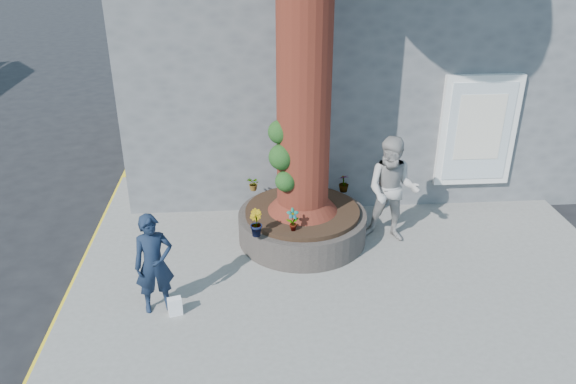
{
  "coord_description": "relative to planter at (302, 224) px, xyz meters",
  "views": [
    {
      "loc": [
        -0.1,
        -6.83,
        5.35
      ],
      "look_at": [
        0.51,
        1.63,
        1.25
      ],
      "focal_mm": 35.0,
      "sensor_mm": 36.0,
      "label": 1
    }
  ],
  "objects": [
    {
      "name": "plant_a",
      "position": [
        -0.23,
        -0.74,
        0.51
      ],
      "size": [
        0.23,
        0.17,
        0.4
      ],
      "primitive_type": "imported",
      "rotation": [
        0.0,
        0.0,
        0.13
      ],
      "color": "gray",
      "rests_on": "planter"
    },
    {
      "name": "stone_shop",
      "position": [
        1.7,
        5.2,
        2.75
      ],
      "size": [
        10.3,
        8.3,
        6.3
      ],
      "color": "#55575A",
      "rests_on": "ground"
    },
    {
      "name": "yellow_line",
      "position": [
        -3.85,
        -1.0,
        -0.41
      ],
      "size": [
        0.1,
        30.0,
        0.01
      ],
      "primitive_type": "cube",
      "color": "yellow",
      "rests_on": "ground"
    },
    {
      "name": "woman",
      "position": [
        1.57,
        -0.1,
        0.68
      ],
      "size": [
        1.14,
        1.02,
        1.95
      ],
      "primitive_type": "imported",
      "rotation": [
        0.0,
        0.0,
        -0.35
      ],
      "color": "#9E9A97",
      "rests_on": "pavement"
    },
    {
      "name": "planter",
      "position": [
        0.0,
        0.0,
        0.0
      ],
      "size": [
        2.3,
        2.3,
        0.6
      ],
      "color": "black",
      "rests_on": "pavement"
    },
    {
      "name": "pavement",
      "position": [
        0.7,
        -1.0,
        -0.35
      ],
      "size": [
        9.0,
        8.0,
        0.12
      ],
      "primitive_type": "cube",
      "color": "slate",
      "rests_on": "ground"
    },
    {
      "name": "shopping_bag",
      "position": [
        -2.07,
        -2.06,
        -0.15
      ],
      "size": [
        0.23,
        0.17,
        0.28
      ],
      "primitive_type": "cube",
      "rotation": [
        0.0,
        0.0,
        0.27
      ],
      "color": "white",
      "rests_on": "pavement"
    },
    {
      "name": "plant_b",
      "position": [
        -0.85,
        -0.85,
        0.53
      ],
      "size": [
        0.33,
        0.33,
        0.45
      ],
      "primitive_type": "imported",
      "rotation": [
        0.0,
        0.0,
        2.06
      ],
      "color": "gray",
      "rests_on": "planter"
    },
    {
      "name": "man",
      "position": [
        -2.34,
        -1.88,
        0.49
      ],
      "size": [
        0.65,
        0.51,
        1.56
      ],
      "primitive_type": "imported",
      "rotation": [
        0.0,
        0.0,
        0.28
      ],
      "color": "#111D31",
      "rests_on": "pavement"
    },
    {
      "name": "plant_c",
      "position": [
        0.85,
        0.68,
        0.48
      ],
      "size": [
        0.24,
        0.24,
        0.35
      ],
      "primitive_type": "imported",
      "rotation": [
        0.0,
        0.0,
        3.4
      ],
      "color": "gray",
      "rests_on": "planter"
    },
    {
      "name": "ground",
      "position": [
        -0.8,
        -2.0,
        -0.41
      ],
      "size": [
        120.0,
        120.0,
        0.0
      ],
      "primitive_type": "plane",
      "color": "black",
      "rests_on": "ground"
    },
    {
      "name": "plant_d",
      "position": [
        -0.85,
        0.85,
        0.45
      ],
      "size": [
        0.33,
        0.33,
        0.28
      ],
      "primitive_type": "imported",
      "rotation": [
        0.0,
        0.0,
        5.4
      ],
      "color": "gray",
      "rests_on": "planter"
    }
  ]
}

